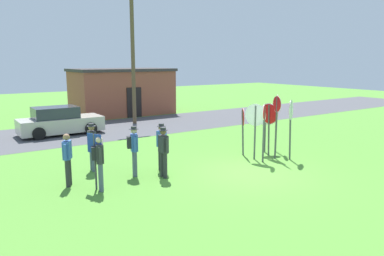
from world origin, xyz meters
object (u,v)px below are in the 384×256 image
Objects in this scene: person_near_signs at (99,159)px; person_holding_notes at (92,144)px; person_in_blue at (67,157)px; utility_pole at (133,49)px; person_with_sunhat at (134,147)px; stop_sign_nearest at (291,119)px; stop_sign_rear_left at (265,120)px; stop_sign_tallest at (255,121)px; person_in_teal at (162,144)px; person_on_left at (163,149)px; stop_sign_leaning_right at (277,112)px; info_panel_leftmost at (95,151)px; stop_sign_center_cluster at (243,123)px; stop_sign_rear_right at (276,117)px; parked_car_on_street at (60,122)px; stop_sign_leaning_left at (269,120)px; stop_sign_far_back at (264,124)px.

person_holding_notes is at bearing 75.71° from person_near_signs.
utility_pole is at bearing 54.15° from person_in_blue.
stop_sign_nearest is at bearing -14.53° from person_with_sunhat.
stop_sign_tallest reaches higher than stop_sign_rear_left.
person_with_sunhat reaches higher than person_near_signs.
person_holding_notes is at bearing 157.27° from stop_sign_nearest.
person_holding_notes is (-2.05, 1.42, 0.00)m from person_in_teal.
utility_pole is 12.53m from person_in_blue.
stop_sign_tallest reaches higher than person_on_left.
person_with_sunhat is at bearing 27.14° from person_near_signs.
person_near_signs is (-7.69, -0.64, -0.43)m from stop_sign_rear_left.
stop_sign_leaning_right is 5.63m from person_in_teal.
info_panel_leftmost is (-2.33, 0.13, 0.23)m from person_on_left.
person_in_teal is at bearing -4.58° from person_in_blue.
stop_sign_center_cluster is 1.19× the size of person_in_blue.
stop_sign_nearest is 8.50m from person_in_blue.
person_holding_notes is (-6.71, 2.53, -0.73)m from stop_sign_rear_right.
person_near_signs reaches higher than parked_car_on_street.
stop_sign_rear_left is 6.18m from person_with_sunhat.
utility_pole is 2.07× the size of parked_car_on_street.
person_on_left is (-5.07, -0.06, -0.55)m from stop_sign_leaning_left.
person_near_signs is (-7.61, 0.80, -0.68)m from stop_sign_nearest.
stop_sign_leaning_left is at bearing -41.30° from stop_sign_center_cluster.
info_panel_leftmost is (-2.66, -0.56, 0.23)m from person_in_teal.
utility_pole is 4.32× the size of stop_sign_rear_left.
stop_sign_far_back reaches higher than person_with_sunhat.
utility_pole reaches higher than person_in_teal.
person_near_signs is (-8.16, -0.44, -0.75)m from stop_sign_leaning_right.
parked_car_on_street is 10.99m from stop_sign_tallest.
person_in_teal is at bearing 169.64° from stop_sign_tallest.
person_in_teal is (-3.89, 0.71, -0.57)m from stop_sign_tallest.
person_with_sunhat and person_holding_notes have the same top height.
person_in_blue is (-2.18, 0.22, -0.06)m from person_with_sunhat.
person_in_teal is at bearing 176.94° from stop_sign_leaning_right.
stop_sign_tallest is at bearing -166.11° from stop_sign_leaning_right.
parked_car_on_street is at bearing 76.43° from person_in_blue.
stop_sign_leaning_left is 0.87× the size of stop_sign_rear_right.
stop_sign_rear_left is 1.15m from stop_sign_rear_right.
stop_sign_center_cluster is 1.08m from stop_sign_leaning_left.
stop_sign_tallest is 6.51m from person_near_signs.
person_holding_notes is 0.99× the size of info_panel_leftmost.
stop_sign_center_cluster is at bearing 86.57° from stop_sign_far_back.
person_with_sunhat is (-6.09, 1.58, -0.66)m from stop_sign_nearest.
info_panel_leftmost reaches higher than person_holding_notes.
person_near_signs is at bearing -179.12° from person_on_left.
parked_car_on_street is 2.15× the size of stop_sign_center_cluster.
utility_pole is 11.61m from person_with_sunhat.
stop_sign_rear_right is (5.81, -10.13, 1.03)m from parked_car_on_street.
stop_sign_tallest is at bearing -62.63° from parked_car_on_street.
person_on_left is (0.81, -9.72, 0.30)m from parked_car_on_street.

